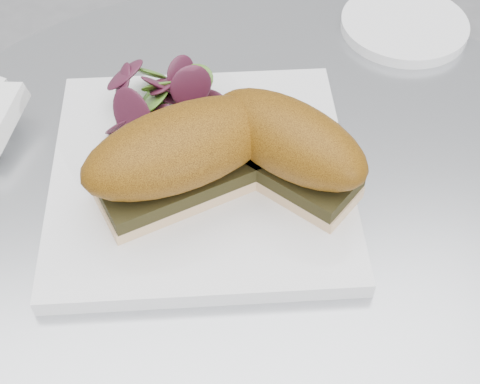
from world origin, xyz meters
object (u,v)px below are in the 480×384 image
object	(u,v)px
plate	(201,175)
sandwich_right	(289,146)
saucer	(404,25)
sandwich_left	(183,154)

from	to	relation	value
plate	sandwich_right	bearing A→B (deg)	-18.88
sandwich_right	saucer	xyz separation A→B (m)	(0.18, 0.22, -0.05)
plate	sandwich_left	distance (m)	0.06
plate	sandwich_right	xyz separation A→B (m)	(0.07, -0.02, 0.05)
sandwich_left	sandwich_right	bearing A→B (deg)	-21.54
sandwich_right	sandwich_left	bearing A→B (deg)	-135.48
sandwich_left	saucer	distance (m)	0.34
plate	saucer	world-z (taller)	plate
plate	sandwich_right	size ratio (longest dim) A/B	1.74
plate	sandwich_left	world-z (taller)	sandwich_left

